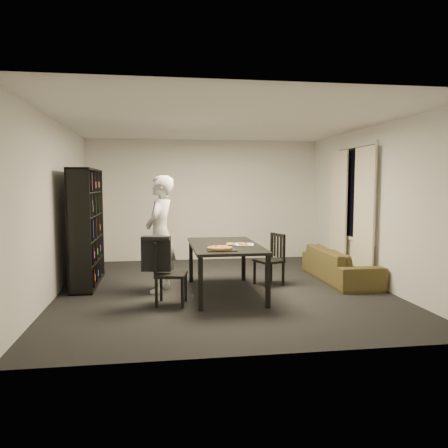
{
  "coord_description": "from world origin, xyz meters",
  "views": [
    {
      "loc": [
        -0.98,
        -6.75,
        1.65
      ],
      "look_at": [
        -0.01,
        -0.23,
        1.05
      ],
      "focal_mm": 35.0,
      "sensor_mm": 36.0,
      "label": 1
    }
  ],
  "objects": [
    {
      "name": "pizza_slices",
      "position": [
        0.15,
        -0.41,
        0.77
      ],
      "size": [
        0.4,
        0.34,
        0.01
      ],
      "primitive_type": null,
      "rotation": [
        0.0,
        0.0,
        -0.09
      ],
      "color": "#C37C3D",
      "rests_on": "dining_table"
    },
    {
      "name": "window_frame",
      "position": [
        2.48,
        0.6,
        1.5
      ],
      "size": [
        0.03,
        1.52,
        1.72
      ],
      "primitive_type": "cube",
      "color": "white",
      "rests_on": "room"
    },
    {
      "name": "kitchen_towel",
      "position": [
        0.21,
        -0.4,
        0.76
      ],
      "size": [
        0.45,
        0.38,
        0.01
      ],
      "primitive_type": "cube",
      "rotation": [
        0.0,
        0.0,
        -0.21
      ],
      "color": "white",
      "rests_on": "dining_table"
    },
    {
      "name": "pepperoni_pizza",
      "position": [
        -0.16,
        -0.87,
        0.78
      ],
      "size": [
        0.35,
        0.35,
        0.03
      ],
      "rotation": [
        0.0,
        0.0,
        0.07
      ],
      "color": "olive",
      "rests_on": "dining_table"
    },
    {
      "name": "room",
      "position": [
        0.0,
        0.0,
        1.3
      ],
      "size": [
        5.01,
        5.51,
        2.61
      ],
      "color": "black",
      "rests_on": "ground"
    },
    {
      "name": "baking_tray",
      "position": [
        -0.14,
        -0.88,
        0.76
      ],
      "size": [
        0.41,
        0.34,
        0.01
      ],
      "primitive_type": "cube",
      "rotation": [
        0.0,
        0.0,
        -0.04
      ],
      "color": "black",
      "rests_on": "dining_table"
    },
    {
      "name": "sofa",
      "position": [
        2.09,
        0.28,
        0.27
      ],
      "size": [
        0.73,
        1.88,
        0.55
      ],
      "primitive_type": "imported",
      "rotation": [
        0.0,
        0.0,
        1.57
      ],
      "color": "#3C2F18",
      "rests_on": "room"
    },
    {
      "name": "window_pane",
      "position": [
        2.48,
        0.6,
        1.5
      ],
      "size": [
        0.02,
        1.4,
        1.6
      ],
      "primitive_type": "cube",
      "color": "black",
      "rests_on": "room"
    },
    {
      "name": "chair_right",
      "position": [
        0.87,
        0.16,
        0.48
      ],
      "size": [
        0.51,
        0.51,
        0.84
      ],
      "rotation": [
        0.0,
        0.0,
        -1.2
      ],
      "color": "black",
      "rests_on": "room"
    },
    {
      "name": "chair_left",
      "position": [
        -0.91,
        -0.79,
        0.5
      ],
      "size": [
        0.48,
        0.48,
        0.88
      ],
      "rotation": [
        0.0,
        0.0,
        1.38
      ],
      "color": "black",
      "rests_on": "room"
    },
    {
      "name": "curtain_left",
      "position": [
        2.4,
        0.08,
        1.15
      ],
      "size": [
        0.03,
        0.7,
        2.25
      ],
      "primitive_type": "cube",
      "color": "silver",
      "rests_on": "room"
    },
    {
      "name": "bookshelf",
      "position": [
        -2.16,
        0.6,
        0.95
      ],
      "size": [
        0.35,
        1.5,
        1.9
      ],
      "primitive_type": "cube",
      "color": "black",
      "rests_on": "room"
    },
    {
      "name": "curtain_right",
      "position": [
        2.4,
        1.12,
        1.15
      ],
      "size": [
        0.03,
        0.7,
        2.25
      ],
      "primitive_type": "cube",
      "color": "silver",
      "rests_on": "room"
    },
    {
      "name": "draped_jacket",
      "position": [
        -1.03,
        -0.77,
        0.72
      ],
      "size": [
        0.41,
        0.24,
        0.48
      ],
      "rotation": [
        0.0,
        0.0,
        1.38
      ],
      "color": "black",
      "rests_on": "chair_left"
    },
    {
      "name": "dining_table",
      "position": [
        -0.01,
        -0.33,
        0.69
      ],
      "size": [
        1.0,
        1.81,
        0.75
      ],
      "color": "black",
      "rests_on": "room"
    },
    {
      "name": "person",
      "position": [
        -0.97,
        -0.03,
        0.89
      ],
      "size": [
        0.62,
        0.76,
        1.78
      ],
      "primitive_type": "imported",
      "rotation": [
        0.0,
        0.0,
        -1.91
      ],
      "color": "silver",
      "rests_on": "room"
    }
  ]
}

